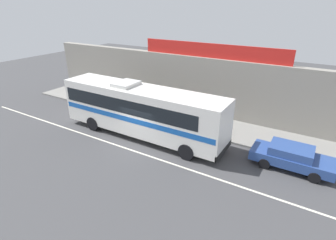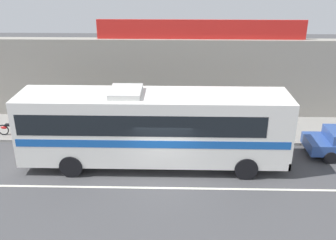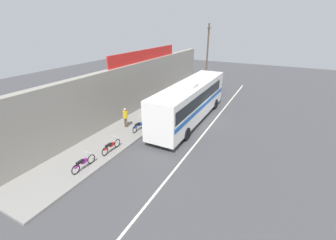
# 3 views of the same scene
# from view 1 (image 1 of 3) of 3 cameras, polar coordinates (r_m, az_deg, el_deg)

# --- Properties ---
(ground_plane) EXTENTS (70.00, 70.00, 0.00)m
(ground_plane) POSITION_cam_1_polar(r_m,az_deg,el_deg) (18.06, -6.63, -5.26)
(ground_plane) COLOR #444447
(sidewalk_slab) EXTENTS (30.00, 3.60, 0.14)m
(sidewalk_slab) POSITION_cam_1_polar(r_m,az_deg,el_deg) (21.91, 1.61, 0.59)
(sidewalk_slab) COLOR gray
(sidewalk_slab) RESTS_ON ground_plane
(storefront_facade) EXTENTS (30.00, 0.70, 4.80)m
(storefront_facade) POSITION_cam_1_polar(r_m,az_deg,el_deg) (22.90, 4.37, 7.78)
(storefront_facade) COLOR gray
(storefront_facade) RESTS_ON ground_plane
(storefront_billboard) EXTENTS (11.97, 0.12, 1.10)m
(storefront_billboard) POSITION_cam_1_polar(r_m,az_deg,el_deg) (21.48, 9.31, 14.54)
(storefront_billboard) COLOR red
(storefront_billboard) RESTS_ON storefront_facade
(road_center_stripe) EXTENTS (30.00, 0.14, 0.01)m
(road_center_stripe) POSITION_cam_1_polar(r_m,az_deg,el_deg) (17.52, -8.22, -6.32)
(road_center_stripe) COLOR silver
(road_center_stripe) RESTS_ON ground_plane
(intercity_bus) EXTENTS (12.25, 2.63, 3.78)m
(intercity_bus) POSITION_cam_1_polar(r_m,az_deg,el_deg) (18.39, -5.99, 2.46)
(intercity_bus) COLOR white
(intercity_bus) RESTS_ON ground_plane
(parked_car) EXTENTS (4.45, 1.87, 1.37)m
(parked_car) POSITION_cam_1_polar(r_m,az_deg,el_deg) (16.77, 25.07, -7.16)
(parked_car) COLOR #2D4C93
(parked_car) RESTS_ON ground_plane
(motorcycle_black) EXTENTS (1.87, 0.56, 0.94)m
(motorcycle_black) POSITION_cam_1_polar(r_m,az_deg,el_deg) (27.60, -19.28, 5.35)
(motorcycle_black) COLOR black
(motorcycle_black) RESTS_ON sidewalk_slab
(motorcycle_orange) EXTENTS (1.90, 0.56, 0.94)m
(motorcycle_orange) POSITION_cam_1_polar(r_m,az_deg,el_deg) (23.41, -9.37, 3.15)
(motorcycle_orange) COLOR black
(motorcycle_orange) RESTS_ON sidewalk_slab
(motorcycle_blue) EXTENTS (1.91, 0.56, 0.94)m
(motorcycle_blue) POSITION_cam_1_polar(r_m,az_deg,el_deg) (25.78, -16.07, 4.49)
(motorcycle_blue) COLOR black
(motorcycle_blue) RESTS_ON sidewalk_slab
(pedestrian_far_right) EXTENTS (0.30, 0.48, 1.72)m
(pedestrian_far_right) POSITION_cam_1_polar(r_m,az_deg,el_deg) (24.20, -7.47, 5.43)
(pedestrian_far_right) COLOR brown
(pedestrian_far_right) RESTS_ON sidewalk_slab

